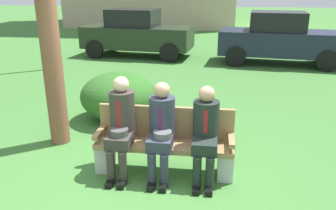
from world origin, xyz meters
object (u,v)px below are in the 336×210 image
park_bench (165,143)px  seated_man_right (205,129)px  parked_car_far (280,38)px  seated_man_left (121,122)px  shrub_mid_lawn (203,126)px  seated_man_middle (161,126)px  shrub_near_bench (119,96)px  parked_car_near (137,33)px

park_bench → seated_man_right: seated_man_right is taller
park_bench → parked_car_far: (2.72, 7.36, 0.42)m
seated_man_left → shrub_mid_lawn: size_ratio=1.51×
seated_man_middle → seated_man_right: bearing=0.3°
seated_man_left → parked_car_far: parked_car_far is taller
seated_man_left → seated_man_middle: 0.54m
shrub_mid_lawn → park_bench: bearing=-115.6°
seated_man_right → park_bench: bearing=166.8°
park_bench → seated_man_middle: size_ratio=1.45×
shrub_near_bench → park_bench: bearing=-57.8°
shrub_mid_lawn → parked_car_near: 7.52m
park_bench → seated_man_middle: bearing=-100.8°
seated_man_right → parked_car_far: (2.17, 7.49, 0.13)m
seated_man_left → seated_man_right: (1.12, -0.00, -0.04)m
seated_man_right → shrub_mid_lawn: size_ratio=1.41×
shrub_near_bench → parked_car_near: bearing=99.4°
seated_man_left → shrub_mid_lawn: 1.62m
seated_man_left → parked_car_near: bearing=101.2°
park_bench → parked_car_far: parked_car_far is taller
park_bench → seated_man_middle: seated_man_middle is taller
park_bench → parked_car_far: bearing=69.7°
park_bench → seated_man_left: bearing=-167.4°
shrub_near_bench → parked_car_far: 6.76m
seated_man_left → shrub_near_bench: seated_man_left is taller
seated_man_middle → seated_man_right: seated_man_middle is taller
seated_man_middle → shrub_near_bench: (-1.13, 1.96, -0.26)m
seated_man_middle → seated_man_left: bearing=179.4°
park_bench → parked_car_near: (-2.18, 8.03, 0.42)m
shrub_mid_lawn → parked_car_near: parked_car_near is taller
park_bench → seated_man_left: 0.67m
seated_man_right → shrub_mid_lawn: seated_man_right is taller
seated_man_right → seated_man_middle: bearing=-179.7°
seated_man_middle → parked_car_far: size_ratio=0.32×
shrub_mid_lawn → seated_man_middle: bearing=-114.1°
seated_man_middle → parked_car_near: parked_car_near is taller
seated_man_middle → parked_car_near: 8.44m
seated_man_right → shrub_near_bench: bearing=131.0°
seated_man_right → shrub_near_bench: seated_man_right is taller
parked_car_near → shrub_near_bench: bearing=-80.6°
shrub_near_bench → parked_car_far: parked_car_far is taller
parked_car_far → seated_man_right: bearing=-106.2°
seated_man_middle → parked_car_far: 7.98m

